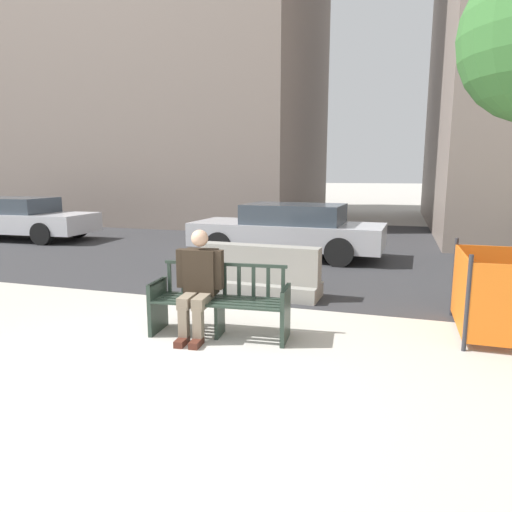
% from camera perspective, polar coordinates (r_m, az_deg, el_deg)
% --- Properties ---
extents(ground_plane, '(200.00, 200.00, 0.00)m').
position_cam_1_polar(ground_plane, '(4.80, -12.49, -14.44)').
color(ground_plane, '#B7B2A8').
extents(street_asphalt, '(120.00, 12.00, 0.01)m').
position_cam_1_polar(street_asphalt, '(12.81, 7.18, 1.25)').
color(street_asphalt, '#333335').
rests_on(street_asphalt, ground).
extents(street_bench, '(1.73, 0.67, 0.88)m').
position_cam_1_polar(street_bench, '(5.68, -4.51, -6.04)').
color(street_bench, '#28382D').
rests_on(street_bench, ground).
extents(seated_person, '(0.59, 0.75, 1.31)m').
position_cam_1_polar(seated_person, '(5.63, -7.21, -3.14)').
color(seated_person, '#2D2319').
rests_on(seated_person, ground).
extents(jersey_barrier_centre, '(2.02, 0.76, 0.84)m').
position_cam_1_polar(jersey_barrier_centre, '(7.52, 0.45, -2.40)').
color(jersey_barrier_centre, gray).
rests_on(jersey_barrier_centre, ground).
extents(car_sedan_mid, '(4.63, 1.98, 1.28)m').
position_cam_1_polar(car_sedan_mid, '(11.04, 4.08, 3.28)').
color(car_sedan_mid, '#B7B7BC').
rests_on(car_sedan_mid, ground).
extents(car_sedan_far, '(4.66, 2.03, 1.28)m').
position_cam_1_polar(car_sedan_far, '(15.73, -27.57, 4.21)').
color(car_sedan_far, silver).
rests_on(car_sedan_far, ground).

